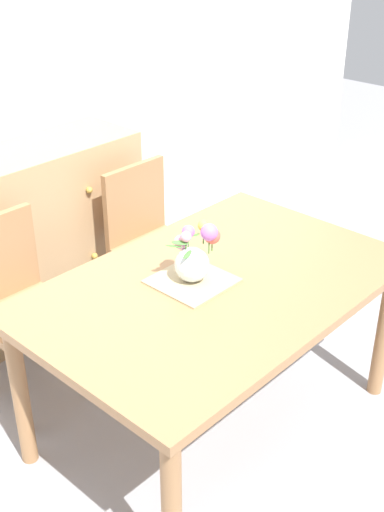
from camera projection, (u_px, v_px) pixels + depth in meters
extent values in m
plane|color=#939399|center=(213.00, 422.00, 3.11)|extent=(12.00, 12.00, 0.00)
cube|color=#9E7047|center=(216.00, 286.00, 2.75)|extent=(1.59, 1.03, 0.04)
cylinder|color=#9E7047|center=(172.00, 512.00, 2.22)|extent=(0.07, 0.07, 0.72)
cylinder|color=#9E7047|center=(384.00, 330.00, 3.13)|extent=(0.07, 0.07, 0.72)
cylinder|color=#9E7047|center=(20.00, 394.00, 2.73)|extent=(0.07, 0.07, 0.72)
cylinder|color=#9E7047|center=(240.00, 268.00, 3.65)|extent=(0.07, 0.07, 0.72)
cube|color=#9E7047|center=(26.00, 315.00, 3.07)|extent=(0.42, 0.42, 0.04)
cylinder|color=#9E7047|center=(85.00, 356.00, 3.19)|extent=(0.04, 0.04, 0.44)
cylinder|color=#9E7047|center=(22.00, 392.00, 2.96)|extent=(0.04, 0.04, 0.44)
cylinder|color=#9E7047|center=(41.00, 326.00, 3.41)|extent=(0.04, 0.04, 0.44)
cube|color=#9E7047|center=(160.00, 250.00, 3.63)|extent=(0.42, 0.42, 0.04)
cylinder|color=#9E7047|center=(207.00, 286.00, 3.75)|extent=(0.04, 0.04, 0.44)
cylinder|color=#9E7047|center=(161.00, 312.00, 3.52)|extent=(0.04, 0.04, 0.44)
cylinder|color=#9E7047|center=(162.00, 265.00, 3.97)|extent=(0.04, 0.04, 0.44)
cylinder|color=#9E7047|center=(116.00, 288.00, 3.73)|extent=(0.04, 0.04, 0.44)
cube|color=#9E7047|center=(135.00, 201.00, 3.63)|extent=(0.42, 0.04, 0.42)
cube|color=tan|center=(23.00, 242.00, 3.62)|extent=(1.40, 0.44, 1.00)
sphere|color=#B7933D|center=(89.00, 190.00, 3.53)|extent=(0.04, 0.04, 0.04)
sphere|color=#B7933D|center=(2.00, 298.00, 3.34)|extent=(0.04, 0.04, 0.04)
sphere|color=#B7933D|center=(95.00, 256.00, 3.73)|extent=(0.04, 0.04, 0.04)
cube|color=tan|center=(192.00, 281.00, 2.74)|extent=(0.30, 0.30, 0.01)
sphere|color=silver|center=(192.00, 265.00, 2.70)|extent=(0.14, 0.14, 0.14)
sphere|color=#EA9EBC|center=(186.00, 237.00, 2.65)|extent=(0.04, 0.04, 0.04)
cylinder|color=#478438|center=(186.00, 245.00, 2.66)|extent=(0.01, 0.01, 0.07)
sphere|color=#EA9EBC|center=(181.00, 242.00, 2.70)|extent=(0.06, 0.06, 0.06)
cylinder|color=#478438|center=(181.00, 246.00, 2.70)|extent=(0.01, 0.01, 0.03)
sphere|color=#E55B4C|center=(212.00, 236.00, 2.66)|extent=(0.07, 0.07, 0.07)
cylinder|color=#478438|center=(212.00, 243.00, 2.68)|extent=(0.01, 0.01, 0.07)
sphere|color=#B266C6|center=(188.00, 232.00, 2.67)|extent=(0.05, 0.05, 0.05)
cylinder|color=#478438|center=(188.00, 241.00, 2.69)|extent=(0.01, 0.01, 0.08)
sphere|color=#EFD14C|center=(204.00, 225.00, 2.71)|extent=(0.05, 0.05, 0.05)
cylinder|color=#478438|center=(203.00, 235.00, 2.73)|extent=(0.01, 0.01, 0.08)
sphere|color=#B266C6|center=(209.00, 232.00, 2.63)|extent=(0.07, 0.07, 0.07)
cylinder|color=#478438|center=(209.00, 243.00, 2.65)|extent=(0.01, 0.01, 0.10)
ellipsoid|color=#478438|center=(188.00, 254.00, 2.63)|extent=(0.07, 0.05, 0.01)
ellipsoid|color=#478438|center=(180.00, 243.00, 2.65)|extent=(0.07, 0.07, 0.02)
ellipsoid|color=#478438|center=(174.00, 246.00, 2.65)|extent=(0.07, 0.06, 0.02)
ellipsoid|color=#478438|center=(196.00, 235.00, 2.73)|extent=(0.07, 0.06, 0.03)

